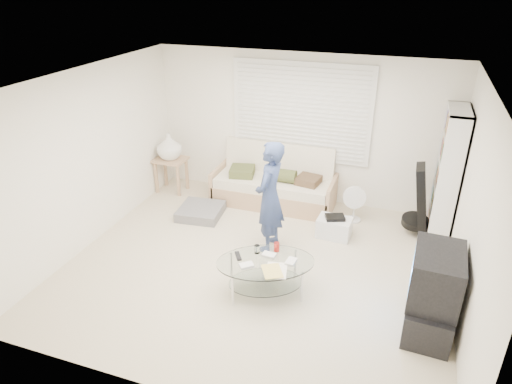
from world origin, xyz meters
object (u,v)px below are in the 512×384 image
at_px(bookshelf, 447,175).
at_px(coffee_table, 266,267).
at_px(tv_unit, 433,293).
at_px(futon_sofa, 274,185).

relative_size(bookshelf, coffee_table, 1.39).
bearing_deg(coffee_table, tv_unit, -0.74).
xyz_separation_m(futon_sofa, tv_unit, (2.52, -2.39, 0.15)).
distance_m(bookshelf, tv_unit, 2.25).
height_order(bookshelf, tv_unit, bookshelf).
bearing_deg(futon_sofa, coffee_table, -75.52).
bearing_deg(coffee_table, bookshelf, 46.82).
xyz_separation_m(bookshelf, coffee_table, (-2.04, -2.17, -0.62)).
bearing_deg(coffee_table, futon_sofa, 104.48).
bearing_deg(bookshelf, coffee_table, -133.18).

